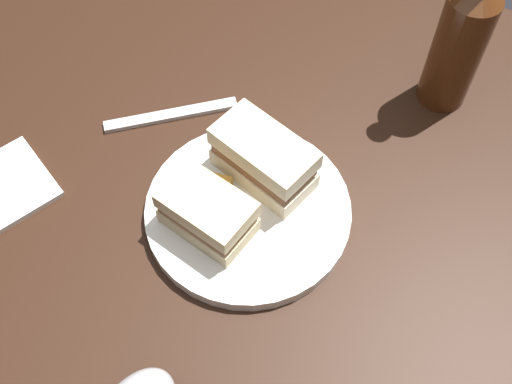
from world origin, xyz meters
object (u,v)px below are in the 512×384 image
plate (249,212)px  fork (171,115)px  cider_bottle (461,39)px  sandwich_half_right (208,213)px  napkin (11,183)px  sandwich_half_left (264,159)px

plate → fork: size_ratio=1.38×
cider_bottle → sandwich_half_right: bearing=-115.0°
cider_bottle → napkin: (-0.41, -0.41, -0.10)m
cider_bottle → napkin: cider_bottle is taller
plate → cider_bottle: 0.34m
sandwich_half_right → napkin: 0.26m
sandwich_half_left → napkin: 0.32m
cider_bottle → napkin: bearing=-135.0°
sandwich_half_left → fork: size_ratio=0.74×
napkin → fork: napkin is taller
sandwich_half_left → napkin: size_ratio=1.22×
plate → sandwich_half_right: size_ratio=2.25×
plate → napkin: (-0.28, -0.11, -0.00)m
plate → cider_bottle: bearing=66.5°
sandwich_half_left → sandwich_half_right: bearing=-102.0°
plate → fork: (-0.17, 0.08, -0.01)m
sandwich_half_right → napkin: (-0.25, -0.07, -0.04)m
plate → sandwich_half_left: (-0.01, 0.05, 0.04)m
plate → cider_bottle: size_ratio=0.92×
napkin → sandwich_half_right: bearing=15.5°
cider_bottle → fork: (-0.30, -0.22, -0.10)m
sandwich_half_left → fork: bearing=169.9°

